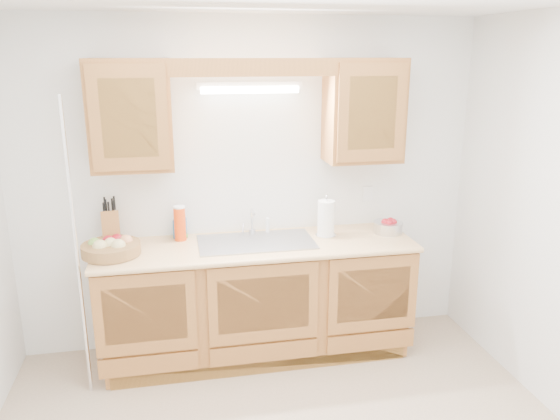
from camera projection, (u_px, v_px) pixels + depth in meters
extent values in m
cube|color=silver|center=(250.00, 187.00, 4.16)|extent=(3.50, 0.02, 2.50)
cube|color=#A56530|center=(257.00, 300.00, 4.10)|extent=(2.20, 0.60, 0.86)
cube|color=#DFAF75|center=(257.00, 246.00, 3.97)|extent=(2.30, 0.63, 0.04)
cube|color=#A56530|center=(131.00, 115.00, 3.70)|extent=(0.55, 0.33, 0.75)
cube|color=#A56530|center=(364.00, 111.00, 4.01)|extent=(0.55, 0.33, 0.75)
cube|color=#A56530|center=(254.00, 67.00, 3.63)|extent=(2.20, 0.05, 0.12)
cylinder|color=white|center=(250.00, 90.00, 3.87)|extent=(0.70, 0.05, 0.05)
cube|color=white|center=(249.00, 85.00, 3.89)|extent=(0.76, 0.06, 0.05)
cube|color=#9E9EA3|center=(256.00, 242.00, 3.98)|extent=(0.84, 0.46, 0.01)
cube|color=#9E9EA3|center=(228.00, 255.00, 3.97)|extent=(0.39, 0.40, 0.16)
cube|color=#9E9EA3|center=(284.00, 251.00, 4.04)|extent=(0.39, 0.40, 0.16)
cylinder|color=silver|center=(252.00, 231.00, 4.17)|extent=(0.06, 0.06, 0.04)
cylinder|color=silver|center=(252.00, 221.00, 4.14)|extent=(0.02, 0.02, 0.16)
cylinder|color=silver|center=(253.00, 212.00, 4.07)|extent=(0.02, 0.12, 0.02)
cylinder|color=white|center=(268.00, 226.00, 4.18)|extent=(0.03, 0.03, 0.12)
cylinder|color=silver|center=(77.00, 254.00, 3.48)|extent=(0.03, 0.03, 2.00)
cube|color=white|center=(368.00, 194.00, 4.36)|extent=(0.08, 0.01, 0.12)
cylinder|color=#9B6E3E|center=(111.00, 249.00, 3.72)|extent=(0.47, 0.47, 0.08)
sphere|color=#D8C67F|center=(100.00, 247.00, 3.66)|extent=(0.10, 0.10, 0.10)
sphere|color=#D8C67F|center=(118.00, 246.00, 3.67)|extent=(0.10, 0.10, 0.10)
sphere|color=tan|center=(126.00, 241.00, 3.77)|extent=(0.09, 0.09, 0.09)
sphere|color=#A6131E|center=(108.00, 241.00, 3.77)|extent=(0.09, 0.09, 0.09)
sphere|color=#72A53F|center=(95.00, 244.00, 3.72)|extent=(0.09, 0.09, 0.09)
sphere|color=#D8C67F|center=(111.00, 245.00, 3.70)|extent=(0.10, 0.10, 0.10)
sphere|color=#A6131E|center=(117.00, 240.00, 3.81)|extent=(0.08, 0.08, 0.08)
cube|color=#A56530|center=(111.00, 228.00, 3.92)|extent=(0.15, 0.22, 0.27)
cylinder|color=black|center=(104.00, 210.00, 3.85)|extent=(0.02, 0.04, 0.10)
cylinder|color=black|center=(109.00, 209.00, 3.86)|extent=(0.02, 0.04, 0.10)
cylinder|color=black|center=(114.00, 208.00, 3.86)|extent=(0.02, 0.04, 0.10)
cylinder|color=black|center=(106.00, 206.00, 3.89)|extent=(0.02, 0.04, 0.10)
cylinder|color=black|center=(112.00, 205.00, 3.90)|extent=(0.02, 0.04, 0.10)
cylinder|color=black|center=(105.00, 204.00, 3.92)|extent=(0.02, 0.04, 0.10)
cylinder|color=black|center=(114.00, 203.00, 3.93)|extent=(0.02, 0.04, 0.10)
cylinder|color=#E6410C|center=(180.00, 224.00, 4.00)|extent=(0.10, 0.10, 0.25)
cylinder|color=white|center=(179.00, 207.00, 3.97)|extent=(0.09, 0.09, 0.01)
imported|color=#2165A8|center=(180.00, 224.00, 4.07)|extent=(0.11, 0.11, 0.21)
cube|color=#CC333F|center=(181.00, 237.00, 4.10)|extent=(0.11, 0.07, 0.01)
cube|color=green|center=(180.00, 236.00, 4.09)|extent=(0.11, 0.07, 0.02)
cylinder|color=silver|center=(326.00, 235.00, 4.13)|extent=(0.16, 0.16, 0.01)
cylinder|color=silver|center=(326.00, 216.00, 4.09)|extent=(0.02, 0.02, 0.31)
cylinder|color=white|center=(326.00, 218.00, 4.09)|extent=(0.16, 0.16, 0.26)
sphere|color=silver|center=(327.00, 196.00, 4.04)|extent=(0.02, 0.02, 0.02)
cylinder|color=silver|center=(388.00, 227.00, 4.19)|extent=(0.25, 0.25, 0.09)
sphere|color=#A6131E|center=(385.00, 222.00, 4.18)|extent=(0.06, 0.06, 0.06)
sphere|color=#A6131E|center=(390.00, 221.00, 4.20)|extent=(0.06, 0.06, 0.06)
sphere|color=#A6131E|center=(389.00, 223.00, 4.16)|extent=(0.06, 0.06, 0.06)
sphere|color=#A6131E|center=(393.00, 222.00, 4.17)|extent=(0.06, 0.06, 0.06)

